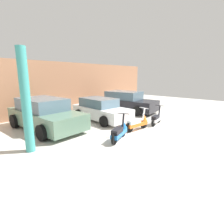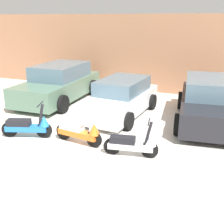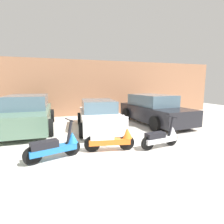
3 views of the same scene
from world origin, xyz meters
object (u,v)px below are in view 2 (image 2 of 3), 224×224
car_rear_left (59,84)px  car_rear_right (209,102)px  scooter_front_center (133,144)px  scooter_front_left (29,126)px  car_rear_center (121,98)px  scooter_front_right (80,131)px

car_rear_left → car_rear_right: 6.00m
scooter_front_center → car_rear_right: 3.68m
scooter_front_left → car_rear_center: size_ratio=0.37×
scooter_front_right → car_rear_right: size_ratio=0.34×
scooter_front_left → car_rear_right: size_ratio=0.32×
scooter_front_left → car_rear_right: 5.78m
scooter_front_left → scooter_front_right: 1.59m
car_rear_left → car_rear_right: (5.99, -0.46, -0.02)m
car_rear_left → car_rear_right: size_ratio=1.00×
scooter_front_right → car_rear_right: 4.45m
scooter_front_left → car_rear_right: car_rear_right is taller
car_rear_left → car_rear_center: bearing=73.7°
scooter_front_right → car_rear_left: size_ratio=0.34×
car_rear_center → car_rear_right: 2.99m
car_rear_center → car_rear_right: car_rear_right is taller
scooter_front_center → car_rear_left: bearing=130.1°
scooter_front_center → car_rear_center: (-1.36, 2.92, 0.27)m
scooter_front_left → scooter_front_right: (1.58, 0.16, 0.01)m
scooter_front_right → car_rear_right: bearing=52.9°
scooter_front_center → car_rear_right: size_ratio=0.31×
scooter_front_right → car_rear_center: size_ratio=0.39×
car_rear_right → scooter_front_center: bearing=-32.0°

